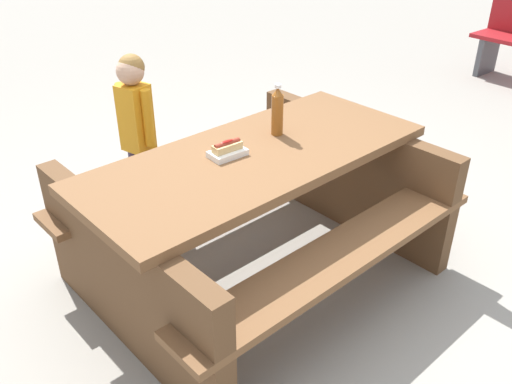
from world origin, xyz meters
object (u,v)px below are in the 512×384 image
(soda_bottle, at_px, (277,111))
(child_in_coat, at_px, (136,118))
(picnic_table, at_px, (256,205))
(hotdog_tray, at_px, (227,150))

(soda_bottle, xyz_separation_m, child_in_coat, (0.10, -0.91, -0.20))
(picnic_table, distance_m, child_in_coat, 0.97)
(picnic_table, bearing_deg, child_in_coat, -98.90)
(child_in_coat, bearing_deg, picnic_table, 81.10)
(hotdog_tray, bearing_deg, child_in_coat, -106.77)
(soda_bottle, height_order, hotdog_tray, soda_bottle)
(picnic_table, bearing_deg, soda_bottle, -175.01)
(soda_bottle, bearing_deg, hotdog_tray, -12.38)
(child_in_coat, bearing_deg, hotdog_tray, 73.23)
(picnic_table, relative_size, child_in_coat, 1.99)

